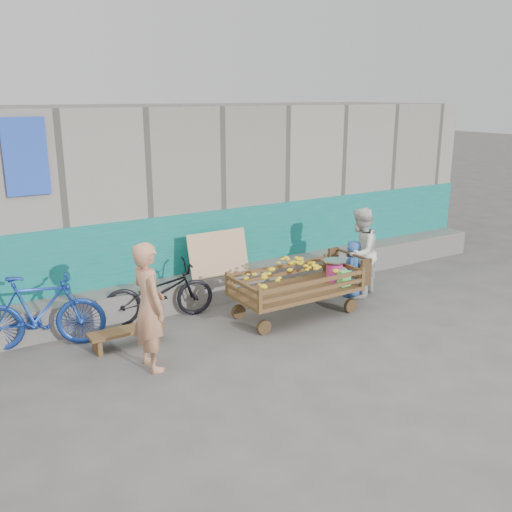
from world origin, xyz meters
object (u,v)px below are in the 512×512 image
child (354,269)px  bicycle_dark (159,292)px  vendor_man (149,307)px  banana_cart (294,278)px  woman (360,253)px  bicycle_blue (39,312)px  bench (126,334)px

child → bicycle_dark: 3.14m
child → vendor_man: bearing=-23.7°
banana_cart → bicycle_dark: (-1.74, 0.92, -0.17)m
woman → bicycle_blue: (-4.81, 0.69, -0.24)m
banana_cart → child: size_ratio=2.20×
woman → bicycle_dark: size_ratio=0.91×
bench → banana_cart: bearing=-6.6°
banana_cart → child: bearing=8.1°
child → bicycle_blue: (-4.73, 0.65, 0.03)m
woman → bicycle_blue: woman is taller
vendor_man → bicycle_blue: vendor_man is taller
woman → bicycle_dark: bearing=-43.3°
bicycle_dark → bicycle_blue: bearing=101.5°
vendor_man → woman: vendor_man is taller
bench → bicycle_dark: size_ratio=0.60×
woman → bicycle_dark: woman is taller
bicycle_dark → bicycle_blue: size_ratio=0.98×
vendor_man → child: vendor_man is taller
vendor_man → bicycle_blue: 1.65m
banana_cart → bench: bearing=173.4°
bicycle_blue → bicycle_dark: bearing=-68.8°
vendor_man → bicycle_blue: (-0.99, 1.28, -0.29)m
child → woman: bearing=118.9°
banana_cart → child: 1.34m
bench → woman: 3.91m
bench → bicycle_blue: 1.13m
banana_cart → woman: woman is taller
banana_cart → vendor_man: bearing=-169.5°
bench → woman: (3.87, -0.14, 0.55)m
woman → child: 0.28m
vendor_man → bicycle_blue: size_ratio=0.95×
bicycle_dark → bicycle_blue: 1.67m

